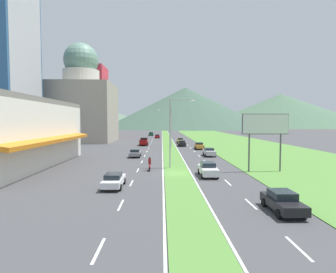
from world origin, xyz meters
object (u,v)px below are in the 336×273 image
Objects in this scene: street_lamp_near at (173,128)px; car_6 at (114,180)px; car_2 at (283,202)px; car_3 at (208,169)px; car_4 at (199,146)px; street_lamp_mid at (170,125)px; pickup_truck_0 at (144,142)px; billboard_roadside at (265,127)px; car_7 at (157,136)px; car_9 at (209,152)px; motorcycle_rider at (150,165)px; car_1 at (151,134)px; car_0 at (180,140)px; car_8 at (182,143)px; car_5 at (135,153)px.

street_lamp_near is 13.49m from car_6.
car_3 reaches higher than car_2.
street_lamp_mid is at bearing -123.85° from car_4.
car_2 is 15.42m from car_6.
billboard_roadside is at bearing -155.28° from pickup_truck_0.
car_9 is at bearing -169.06° from car_7.
motorcycle_rider reaches higher than car_7.
car_1 is 86.47m from motorcycle_rider.
car_0 is 9.61m from car_8.
car_6 is 0.98× the size of car_7.
car_8 is 35.85m from motorcycle_rider.
car_7 is 31.66m from pickup_truck_0.
street_lamp_near is 2.27× the size of car_2.
street_lamp_near is 26.68m from car_4.
car_0 is 2.33× the size of motorcycle_rider.
car_3 reaches higher than car_8.
car_8 reaches higher than car_6.
car_7 is (3.11, 55.74, -0.00)m from car_5.
car_4 is 0.87× the size of car_7.
car_6 is (-10.17, -53.89, -0.06)m from car_0.
car_0 is at bearing -169.61° from car_4.
car_1 is 52.19m from car_8.
car_0 is 61.58m from car_2.
car_8 is at bearing 102.34° from billboard_roadside.
street_lamp_mid is 1.76× the size of pickup_truck_0.
street_lamp_mid is at bearing -9.33° from car_6.
car_5 is 13.72m from car_9.
car_7 is (-3.26, 67.57, -4.85)m from street_lamp_near.
car_4 is at bearing 23.15° from car_8.
street_lamp_mid is at bearing -14.78° from car_0.
car_0 is 0.99× the size of car_3.
motorcycle_rider is (3.24, -37.89, -0.24)m from pickup_truck_0.
car_1 reaches higher than car_5.
pickup_truck_0 is (-13.52, 10.81, 0.18)m from car_4.
billboard_roadside is 1.64× the size of car_6.
car_7 is at bearing -2.19° from car_6.
car_6 is at bearing -156.46° from billboard_roadside.
billboard_roadside is at bearing 9.03° from car_4.
street_lamp_near is at bearing 165.09° from billboard_roadside.
car_3 is 0.87× the size of pickup_truck_0.
car_9 is 26.93m from pickup_truck_0.
street_lamp_mid is 55.43m from car_1.
billboard_roadside reaches higher than car_6.
car_8 is at bearing -12.66° from car_6.
car_9 reaches higher than car_6.
motorcycle_rider is at bearing -35.39° from car_9.
street_lamp_mid reaches higher than car_1.
car_2 is 1.05× the size of car_4.
billboard_roadside is at bearing 15.26° from car_9.
car_6 is at bearing 160.95° from motorcycle_rider.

